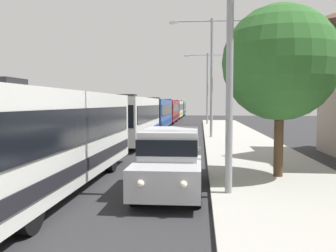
{
  "coord_description": "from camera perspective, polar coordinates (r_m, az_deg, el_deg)",
  "views": [
    {
      "loc": [
        3.3,
        -0.51,
        2.7
      ],
      "look_at": [
        1.75,
        16.8,
        1.61
      ],
      "focal_mm": 39.16,
      "sensor_mm": 36.0,
      "label": 1
    }
  ],
  "objects": [
    {
      "name": "bus_second_in_line",
      "position": [
        24.4,
        -5.76,
        1.2
      ],
      "size": [
        2.58,
        10.66,
        3.21
      ],
      "color": "silver",
      "rests_on": "ground_plane"
    },
    {
      "name": "streetlamp_far",
      "position": [
        45.22,
        6.16,
        6.96
      ],
      "size": [
        5.78,
        0.28,
        8.59
      ],
      "color": "gray",
      "rests_on": "sidewalk"
    },
    {
      "name": "streetlamp_near",
      "position": [
        10.79,
        9.68,
        18.27
      ],
      "size": [
        5.18,
        0.28,
        8.79
      ],
      "color": "gray",
      "rests_on": "sidewalk"
    },
    {
      "name": "bus_rear",
      "position": [
        64.18,
        1.0,
        2.68
      ],
      "size": [
        2.58,
        11.2,
        3.21
      ],
      "color": "silver",
      "rests_on": "ground_plane"
    },
    {
      "name": "bus_middle",
      "position": [
        36.88,
        -2.06,
        2.01
      ],
      "size": [
        2.58,
        11.56,
        3.21
      ],
      "color": "#284C8C",
      "rests_on": "ground_plane"
    },
    {
      "name": "white_suv",
      "position": [
        11.14,
        0.42,
        -5.0
      ],
      "size": [
        1.86,
        5.07,
        1.9
      ],
      "color": "#B7B7BC",
      "rests_on": "ground_plane"
    },
    {
      "name": "bus_fourth_in_line",
      "position": [
        50.13,
        -0.16,
        2.43
      ],
      "size": [
        2.58,
        12.13,
        3.21
      ],
      "color": "maroon",
      "rests_on": "ground_plane"
    },
    {
      "name": "streetlamp_mid",
      "position": [
        27.92,
        6.81,
        9.42
      ],
      "size": [
        6.33,
        0.28,
        8.84
      ],
      "color": "gray",
      "rests_on": "sidewalk"
    },
    {
      "name": "box_truck_oncoming",
      "position": [
        83.43,
        -0.33,
        2.9
      ],
      "size": [
        2.35,
        7.64,
        3.15
      ],
      "color": "maroon",
      "rests_on": "ground_plane"
    },
    {
      "name": "bus_tail_end",
      "position": [
        77.46,
        1.7,
        2.83
      ],
      "size": [
        2.58,
        10.95,
        3.21
      ],
      "color": "#33724C",
      "rests_on": "ground_plane"
    },
    {
      "name": "bus_lead",
      "position": [
        11.72,
        -18.03,
        -1.52
      ],
      "size": [
        2.58,
        11.84,
        3.21
      ],
      "color": "silver",
      "rests_on": "ground_plane"
    },
    {
      "name": "roadside_tree",
      "position": [
        13.28,
        17.05,
        9.35
      ],
      "size": [
        3.96,
        3.96,
        5.91
      ],
      "color": "#4C3823",
      "rests_on": "sidewalk"
    }
  ]
}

